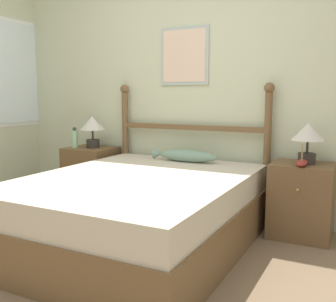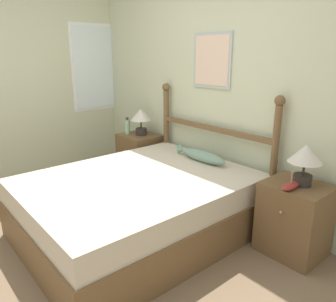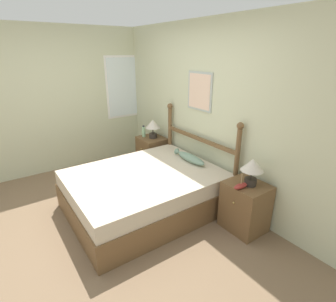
% 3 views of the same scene
% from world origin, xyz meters
% --- Properties ---
extents(ground_plane, '(16.00, 16.00, 0.00)m').
position_xyz_m(ground_plane, '(0.00, 0.00, 0.00)').
color(ground_plane, '#7A6047').
extents(wall_back, '(6.40, 0.08, 2.55)m').
position_xyz_m(wall_back, '(-0.00, 1.73, 1.28)').
color(wall_back, beige).
rests_on(wall_back, ground_plane).
extents(wall_left, '(0.08, 6.40, 2.55)m').
position_xyz_m(wall_left, '(-2.13, 0.04, 1.28)').
color(wall_left, beige).
rests_on(wall_left, ground_plane).
extents(bed, '(1.58, 2.01, 0.56)m').
position_xyz_m(bed, '(0.00, 0.65, 0.28)').
color(bed, brown).
rests_on(bed, ground_plane).
extents(headboard, '(1.61, 0.09, 1.29)m').
position_xyz_m(headboard, '(0.00, 1.63, 0.73)').
color(headboard, brown).
rests_on(headboard, ground_plane).
extents(nightstand_left, '(0.49, 0.45, 0.62)m').
position_xyz_m(nightstand_left, '(-1.10, 1.45, 0.31)').
color(nightstand_left, brown).
rests_on(nightstand_left, ground_plane).
extents(nightstand_right, '(0.49, 0.45, 0.62)m').
position_xyz_m(nightstand_right, '(1.10, 1.45, 0.31)').
color(nightstand_right, brown).
rests_on(nightstand_right, ground_plane).
extents(table_lamp_left, '(0.27, 0.27, 0.34)m').
position_xyz_m(table_lamp_left, '(-1.07, 1.47, 0.86)').
color(table_lamp_left, '#2D2823').
rests_on(table_lamp_left, nightstand_left).
extents(table_lamp_right, '(0.27, 0.27, 0.34)m').
position_xyz_m(table_lamp_right, '(1.13, 1.46, 0.86)').
color(table_lamp_right, '#2D2823').
rests_on(table_lamp_right, nightstand_right).
extents(bottle, '(0.06, 0.06, 0.22)m').
position_xyz_m(bottle, '(-1.24, 1.37, 0.73)').
color(bottle, '#99C699').
rests_on(bottle, nightstand_left).
extents(model_boat, '(0.08, 0.22, 0.18)m').
position_xyz_m(model_boat, '(1.11, 1.32, 0.65)').
color(model_boat, maroon).
rests_on(model_boat, nightstand_right).
extents(fish_pillow, '(0.65, 0.15, 0.11)m').
position_xyz_m(fish_pillow, '(0.05, 1.43, 0.62)').
color(fish_pillow, gray).
rests_on(fish_pillow, bed).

